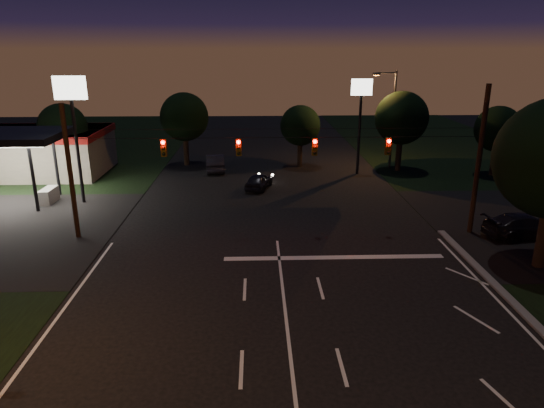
{
  "coord_description": "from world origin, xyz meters",
  "views": [
    {
      "loc": [
        -1.19,
        -12.66,
        10.89
      ],
      "look_at": [
        -0.38,
        11.84,
        3.0
      ],
      "focal_mm": 32.0,
      "sensor_mm": 36.0,
      "label": 1
    }
  ],
  "objects_px": {
    "utility_pole_right": "(469,232)",
    "car_cross": "(525,226)",
    "car_oncoming_a": "(259,181)",
    "car_oncoming_b": "(215,163)"
  },
  "relations": [
    {
      "from": "utility_pole_right",
      "to": "car_cross",
      "type": "distance_m",
      "value": 3.14
    },
    {
      "from": "car_oncoming_a",
      "to": "car_cross",
      "type": "distance_m",
      "value": 19.46
    },
    {
      "from": "utility_pole_right",
      "to": "car_cross",
      "type": "xyz_separation_m",
      "value": [
        2.92,
        -0.9,
        0.73
      ]
    },
    {
      "from": "utility_pole_right",
      "to": "car_oncoming_a",
      "type": "xyz_separation_m",
      "value": [
        -13.0,
        10.3,
        0.64
      ]
    },
    {
      "from": "car_oncoming_a",
      "to": "car_cross",
      "type": "height_order",
      "value": "car_cross"
    },
    {
      "from": "utility_pole_right",
      "to": "car_oncoming_a",
      "type": "distance_m",
      "value": 16.6
    },
    {
      "from": "car_oncoming_b",
      "to": "utility_pole_right",
      "type": "bearing_deg",
      "value": 129.52
    },
    {
      "from": "car_oncoming_a",
      "to": "car_cross",
      "type": "xyz_separation_m",
      "value": [
        15.92,
        -11.2,
        0.08
      ]
    },
    {
      "from": "car_cross",
      "to": "utility_pole_right",
      "type": "bearing_deg",
      "value": 66.01
    },
    {
      "from": "car_oncoming_b",
      "to": "car_oncoming_a",
      "type": "bearing_deg",
      "value": 116.55
    }
  ]
}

